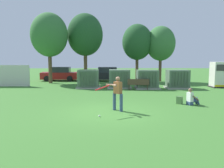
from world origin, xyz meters
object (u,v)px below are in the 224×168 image
Objects in this scene: transformer_mid_west at (119,79)px; backpack at (180,100)px; seated_spectator at (191,98)px; parked_car_leftmost at (60,74)px; transformer_east at (177,79)px; sports_ball at (99,116)px; park_bench at (138,83)px; transformer_mid_east at (147,80)px; transformer_west at (88,79)px; generator_enclosure at (220,75)px; batter at (117,92)px; parked_car_left_of_center at (107,74)px.

transformer_mid_west is 4.77× the size of backpack.
parked_car_leftmost is (-10.40, 14.26, 0.38)m from seated_spectator.
transformer_east is 13.72m from parked_car_leftmost.
sports_ball is 0.02× the size of parked_car_leftmost.
transformer_east is 1.15× the size of park_bench.
transformer_mid_east is 10.44m from sports_ball.
sports_ball is at bearing -82.42° from transformer_west.
generator_enclosure reaches higher than park_bench.
sports_ball is at bearing -147.52° from backpack.
backpack is at bearing -74.70° from park_bench.
park_bench is (-7.59, -1.57, -0.60)m from generator_enclosure.
generator_enclosure is 5.23× the size of backpack.
transformer_mid_west reaches higher than park_bench.
batter is at bearing -109.24° from transformer_mid_east.
transformer_west is 7.85m from transformer_east.
transformer_mid_east is 2.18× the size of seated_spectator.
batter is at bearing -123.26° from transformer_east.
park_bench is at bearing -70.61° from parked_car_left_of_center.
transformer_mid_east is 2.69m from transformer_east.
park_bench is 9.35m from sports_ball.
batter is at bearing 54.75° from sports_ball.
batter is at bearing -76.20° from transformer_west.
transformer_mid_west reaches higher than sports_ball.
transformer_east is (5.09, -0.30, 0.00)m from transformer_mid_west.
backpack is 0.10× the size of parked_car_leftmost.
transformer_mid_west is at bearing 82.12° from sports_ball.
seated_spectator is (5.15, 2.64, 0.33)m from sports_ball.
seated_spectator is 0.23× the size of parked_car_left_of_center.
transformer_east is at bearing 56.49° from sports_ball.
transformer_mid_east is (2.41, -0.42, 0.00)m from transformer_mid_west.
generator_enclosure reaches higher than parked_car_left_of_center.
generator_enclosure reaches higher than sports_ball.
transformer_mid_east is 0.50× the size of parked_car_leftmost.
sports_ball is at bearing -152.88° from seated_spectator.
parked_car_left_of_center is (-4.33, 13.64, 0.54)m from backpack.
backpack is (-5.95, -7.54, -0.92)m from generator_enclosure.
transformer_mid_east and parked_car_left_of_center have the same top height.
parked_car_leftmost reaches higher than seated_spectator.
park_bench is at bearing -168.29° from generator_enclosure.
parked_car_left_of_center is at bearing 89.22° from sports_ball.
sports_ball is 5.41m from backpack.
seated_spectator is 0.23× the size of parked_car_leftmost.
transformer_west reaches higher than backpack.
backpack is (5.91, -7.22, -0.57)m from transformer_west.
sports_ball is at bearing -72.73° from parked_car_leftmost.
generator_enclosure is 25.56× the size of sports_ball.
parked_car_leftmost is (-5.25, 16.90, 0.71)m from sports_ball.
batter is (-0.55, -8.91, 0.19)m from transformer_mid_west.
seated_spectator is (2.22, -6.23, -0.16)m from park_bench.
transformer_mid_west is 0.50× the size of parked_car_left_of_center.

